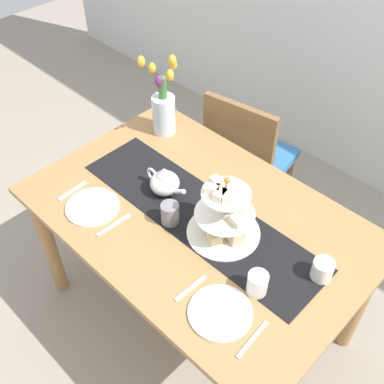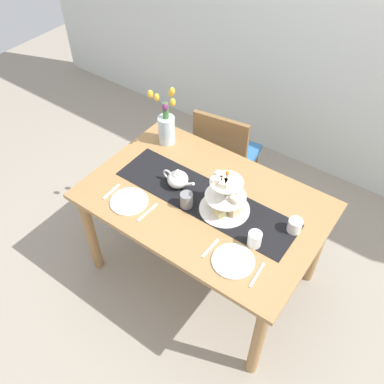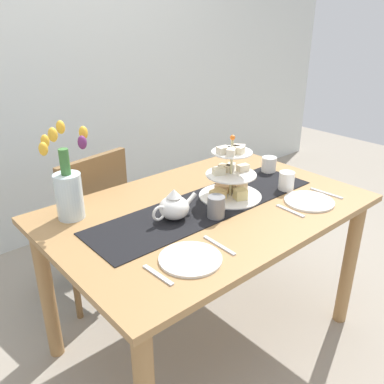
% 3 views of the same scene
% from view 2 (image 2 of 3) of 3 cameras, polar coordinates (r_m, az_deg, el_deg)
% --- Properties ---
extents(ground_plane, '(8.00, 8.00, 0.00)m').
position_cam_2_polar(ground_plane, '(3.13, 1.35, -10.68)').
color(ground_plane, gray).
extents(room_wall_rear, '(6.00, 0.08, 2.60)m').
position_cam_2_polar(room_wall_rear, '(3.42, 18.14, 21.28)').
color(room_wall_rear, silver).
rests_on(room_wall_rear, ground_plane).
extents(dining_table, '(1.44, 0.95, 0.77)m').
position_cam_2_polar(dining_table, '(2.61, 1.59, -2.70)').
color(dining_table, '#A37747').
rests_on(dining_table, ground_plane).
extents(chair_left, '(0.48, 0.48, 0.91)m').
position_cam_2_polar(chair_left, '(3.25, 4.51, 5.27)').
color(chair_left, brown).
rests_on(chair_left, ground_plane).
extents(table_runner, '(1.17, 0.31, 0.00)m').
position_cam_2_polar(table_runner, '(2.52, 1.71, -0.85)').
color(table_runner, black).
rests_on(table_runner, dining_table).
extents(tiered_cake_stand, '(0.30, 0.30, 0.30)m').
position_cam_2_polar(tiered_cake_stand, '(2.40, 4.60, -0.85)').
color(tiered_cake_stand, beige).
rests_on(tiered_cake_stand, table_runner).
extents(teapot, '(0.24, 0.13, 0.14)m').
position_cam_2_polar(teapot, '(2.56, -1.97, 1.84)').
color(teapot, white).
rests_on(teapot, table_runner).
extents(tulip_vase, '(0.20, 0.21, 0.42)m').
position_cam_2_polar(tulip_vase, '(2.84, -3.54, 9.16)').
color(tulip_vase, silver).
rests_on(tulip_vase, dining_table).
extents(cream_jug, '(0.08, 0.08, 0.08)m').
position_cam_2_polar(cream_jug, '(2.40, 13.87, -4.50)').
color(cream_jug, white).
rests_on(cream_jug, dining_table).
extents(dinner_plate_left, '(0.23, 0.23, 0.01)m').
position_cam_2_polar(dinner_plate_left, '(2.53, -8.60, -1.28)').
color(dinner_plate_left, white).
rests_on(dinner_plate_left, dining_table).
extents(fork_left, '(0.02, 0.15, 0.01)m').
position_cam_2_polar(fork_left, '(2.61, -10.96, 0.06)').
color(fork_left, silver).
rests_on(fork_left, dining_table).
extents(knife_left, '(0.02, 0.17, 0.01)m').
position_cam_2_polar(knife_left, '(2.46, -6.09, -2.77)').
color(knife_left, silver).
rests_on(knife_left, dining_table).
extents(dinner_plate_right, '(0.23, 0.23, 0.01)m').
position_cam_2_polar(dinner_plate_right, '(2.24, 5.65, -9.36)').
color(dinner_plate_right, white).
rests_on(dinner_plate_right, dining_table).
extents(fork_right, '(0.02, 0.15, 0.01)m').
position_cam_2_polar(fork_right, '(2.28, 2.53, -7.68)').
color(fork_right, silver).
rests_on(fork_right, dining_table).
extents(knife_right, '(0.03, 0.17, 0.01)m').
position_cam_2_polar(knife_right, '(2.21, 8.89, -11.13)').
color(knife_right, silver).
rests_on(knife_right, dining_table).
extents(mug_grey, '(0.08, 0.08, 0.09)m').
position_cam_2_polar(mug_grey, '(2.44, -0.77, -1.09)').
color(mug_grey, slate).
rests_on(mug_grey, table_runner).
extents(mug_white_text, '(0.08, 0.08, 0.09)m').
position_cam_2_polar(mug_white_text, '(2.29, 8.55, -6.42)').
color(mug_white_text, white).
rests_on(mug_white_text, dining_table).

